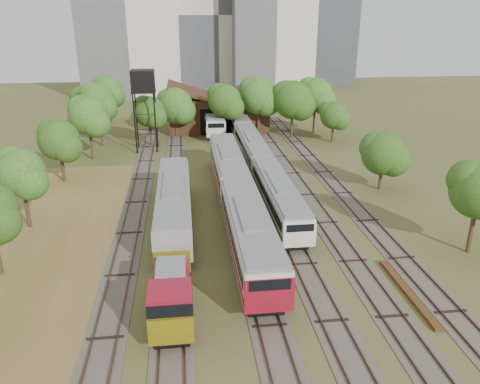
{
  "coord_description": "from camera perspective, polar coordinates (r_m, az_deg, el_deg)",
  "views": [
    {
      "loc": [
        -6.76,
        -20.66,
        18.25
      ],
      "look_at": [
        -1.78,
        20.27,
        2.5
      ],
      "focal_mm": 35.0,
      "sensor_mm": 36.0,
      "label": 1
    }
  ],
  "objects": [
    {
      "name": "ground",
      "position": [
        28.38,
        9.06,
        -19.42
      ],
      "size": [
        240.0,
        240.0,
        0.0
      ],
      "primitive_type": "plane",
      "color": "#475123",
      "rests_on": "ground"
    },
    {
      "name": "dry_grass_patch",
      "position": [
        35.78,
        -24.68,
        -11.87
      ],
      "size": [
        14.0,
        60.0,
        0.04
      ],
      "primitive_type": "cube",
      "color": "brown",
      "rests_on": "ground"
    },
    {
      "name": "tracks",
      "position": [
        49.53,
        0.61,
        -0.66
      ],
      "size": [
        24.6,
        80.0,
        0.19
      ],
      "color": "#4C473D",
      "rests_on": "ground"
    },
    {
      "name": "railcar_red_set",
      "position": [
        44.62,
        -0.34,
        -0.37
      ],
      "size": [
        3.15,
        34.57,
        3.9
      ],
      "color": "black",
      "rests_on": "ground"
    },
    {
      "name": "railcar_green_set",
      "position": [
        61.5,
        1.51,
        5.34
      ],
      "size": [
        2.7,
        52.08,
        3.33
      ],
      "color": "black",
      "rests_on": "ground"
    },
    {
      "name": "railcar_rear",
      "position": [
        78.47,
        -3.35,
        8.85
      ],
      "size": [
        2.92,
        16.08,
        3.62
      ],
      "color": "black",
      "rests_on": "ground"
    },
    {
      "name": "shunter_locomotive",
      "position": [
        30.2,
        -8.34,
        -12.75
      ],
      "size": [
        2.61,
        8.1,
        3.41
      ],
      "color": "black",
      "rests_on": "ground"
    },
    {
      "name": "old_grey_coach",
      "position": [
        43.2,
        -8.08,
        -1.32
      ],
      "size": [
        3.05,
        18.0,
        3.77
      ],
      "color": "black",
      "rests_on": "ground"
    },
    {
      "name": "water_tower",
      "position": [
        66.61,
        -11.73,
        12.87
      ],
      "size": [
        3.23,
        3.23,
        11.18
      ],
      "color": "black",
      "rests_on": "ground"
    },
    {
      "name": "rail_pile_far",
      "position": [
        35.24,
        19.76,
        -11.41
      ],
      "size": [
        0.53,
        8.52,
        0.28
      ],
      "primitive_type": "cube",
      "color": "#573819",
      "rests_on": "ground"
    },
    {
      "name": "maintenance_shed",
      "position": [
        80.33,
        -2.74,
        9.87
      ],
      "size": [
        16.45,
        11.55,
        7.58
      ],
      "color": "#3C1F15",
      "rests_on": "ground"
    },
    {
      "name": "tree_band_left",
      "position": [
        50.97,
        -22.63,
        4.67
      ],
      "size": [
        7.69,
        78.44,
        8.86
      ],
      "color": "#382616",
      "rests_on": "ground"
    },
    {
      "name": "tree_band_far",
      "position": [
        72.83,
        -1.0,
        11.08
      ],
      "size": [
        38.37,
        9.92,
        9.09
      ],
      "color": "#382616",
      "rests_on": "ground"
    },
    {
      "name": "tree_band_right",
      "position": [
        53.29,
        17.77,
        4.95
      ],
      "size": [
        5.92,
        39.71,
        7.58
      ],
      "color": "#382616",
      "rests_on": "ground"
    },
    {
      "name": "tower_left",
      "position": [
        116.24,
        -13.46,
        21.73
      ],
      "size": [
        22.0,
        16.0,
        42.0
      ],
      "primitive_type": "cube",
      "color": "beige",
      "rests_on": "ground"
    },
    {
      "name": "tower_centre",
      "position": [
        120.98,
        -2.98,
        20.76
      ],
      "size": [
        20.0,
        18.0,
        36.0
      ],
      "primitive_type": "cube",
      "color": "beige",
      "rests_on": "ground"
    },
    {
      "name": "tower_far_right",
      "position": [
        136.94,
        10.97,
        18.77
      ],
      "size": [
        12.0,
        12.0,
        28.0
      ],
      "primitive_type": "cube",
      "color": "#414248",
      "rests_on": "ground"
    }
  ]
}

